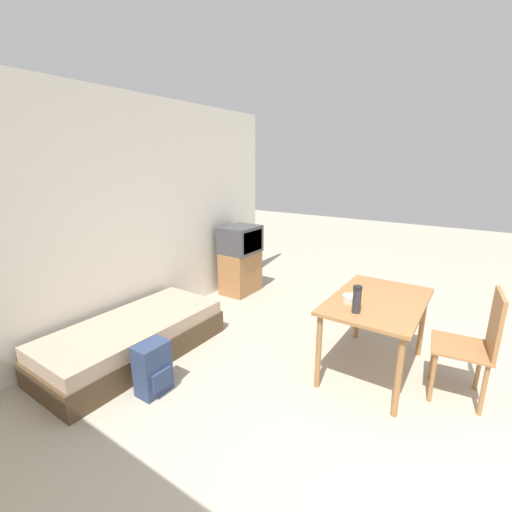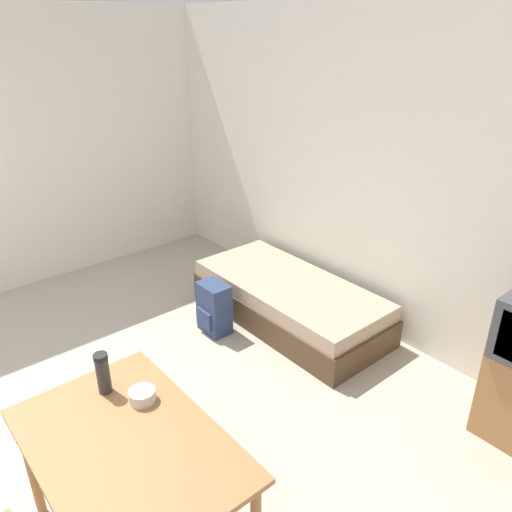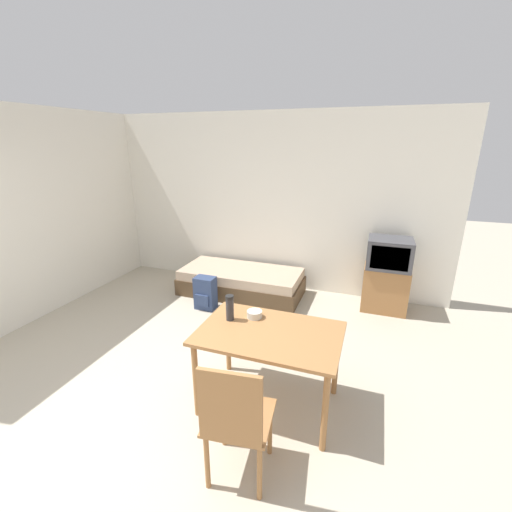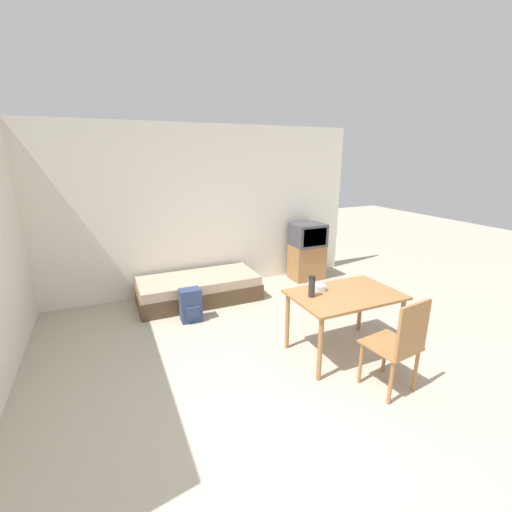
{
  "view_description": "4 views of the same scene",
  "coord_description": "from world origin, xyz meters",
  "px_view_note": "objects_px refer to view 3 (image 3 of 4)",
  "views": [
    {
      "loc": [
        -2.05,
        0.03,
        1.96
      ],
      "look_at": [
        0.7,
        1.88,
        1.05
      ],
      "focal_mm": 24.0,
      "sensor_mm": 36.0,
      "label": 1
    },
    {
      "loc": [
        2.74,
        0.08,
        2.51
      ],
      "look_at": [
        0.43,
        2.02,
        1.1
      ],
      "focal_mm": 35.0,
      "sensor_mm": 36.0,
      "label": 2
    },
    {
      "loc": [
        1.76,
        -1.69,
        2.26
      ],
      "look_at": [
        0.47,
        1.92,
        0.98
      ],
      "focal_mm": 24.0,
      "sensor_mm": 36.0,
      "label": 3
    },
    {
      "loc": [
        -1.35,
        -2.09,
        2.22
      ],
      "look_at": [
        0.34,
        1.66,
        1.01
      ],
      "focal_mm": 24.0,
      "sensor_mm": 36.0,
      "label": 4
    }
  ],
  "objects_px": {
    "mate_bowl": "(255,314)",
    "daybed": "(241,282)",
    "thermos_flask": "(230,307)",
    "backpack": "(205,293)",
    "tv": "(387,274)",
    "dining_table": "(269,341)",
    "wooden_chair": "(235,418)"
  },
  "relations": [
    {
      "from": "tv",
      "to": "dining_table",
      "type": "xyz_separation_m",
      "value": [
        -0.97,
        -2.3,
        0.12
      ]
    },
    {
      "from": "wooden_chair",
      "to": "thermos_flask",
      "type": "height_order",
      "value": "wooden_chair"
    },
    {
      "from": "mate_bowl",
      "to": "wooden_chair",
      "type": "bearing_deg",
      "value": -77.23
    },
    {
      "from": "thermos_flask",
      "to": "backpack",
      "type": "distance_m",
      "value": 1.85
    },
    {
      "from": "dining_table",
      "to": "thermos_flask",
      "type": "distance_m",
      "value": 0.46
    },
    {
      "from": "dining_table",
      "to": "backpack",
      "type": "distance_m",
      "value": 2.09
    },
    {
      "from": "tv",
      "to": "thermos_flask",
      "type": "distance_m",
      "value": 2.63
    },
    {
      "from": "daybed",
      "to": "wooden_chair",
      "type": "distance_m",
      "value": 3.17
    },
    {
      "from": "mate_bowl",
      "to": "backpack",
      "type": "xyz_separation_m",
      "value": [
        -1.21,
        1.3,
        -0.54
      ]
    },
    {
      "from": "tv",
      "to": "mate_bowl",
      "type": "relative_size",
      "value": 7.45
    },
    {
      "from": "thermos_flask",
      "to": "tv",
      "type": "bearing_deg",
      "value": 58.42
    },
    {
      "from": "dining_table",
      "to": "wooden_chair",
      "type": "relative_size",
      "value": 1.22
    },
    {
      "from": "wooden_chair",
      "to": "daybed",
      "type": "bearing_deg",
      "value": 111.36
    },
    {
      "from": "dining_table",
      "to": "thermos_flask",
      "type": "height_order",
      "value": "thermos_flask"
    },
    {
      "from": "dining_table",
      "to": "thermos_flask",
      "type": "relative_size",
      "value": 5.08
    },
    {
      "from": "daybed",
      "to": "mate_bowl",
      "type": "height_order",
      "value": "mate_bowl"
    },
    {
      "from": "tv",
      "to": "backpack",
      "type": "xyz_separation_m",
      "value": [
        -2.38,
        -0.81,
        -0.3
      ]
    },
    {
      "from": "dining_table",
      "to": "wooden_chair",
      "type": "height_order",
      "value": "wooden_chair"
    },
    {
      "from": "thermos_flask",
      "to": "mate_bowl",
      "type": "relative_size",
      "value": 1.7
    },
    {
      "from": "thermos_flask",
      "to": "dining_table",
      "type": "bearing_deg",
      "value": -11.22
    },
    {
      "from": "mate_bowl",
      "to": "backpack",
      "type": "bearing_deg",
      "value": 133.0
    },
    {
      "from": "daybed",
      "to": "backpack",
      "type": "relative_size",
      "value": 3.98
    },
    {
      "from": "daybed",
      "to": "dining_table",
      "type": "relative_size",
      "value": 1.56
    },
    {
      "from": "mate_bowl",
      "to": "daybed",
      "type": "bearing_deg",
      "value": 115.43
    },
    {
      "from": "daybed",
      "to": "dining_table",
      "type": "height_order",
      "value": "dining_table"
    },
    {
      "from": "thermos_flask",
      "to": "wooden_chair",
      "type": "bearing_deg",
      "value": -64.59
    },
    {
      "from": "thermos_flask",
      "to": "backpack",
      "type": "bearing_deg",
      "value": 125.76
    },
    {
      "from": "daybed",
      "to": "thermos_flask",
      "type": "xyz_separation_m",
      "value": [
        0.73,
        -2.05,
        0.67
      ]
    },
    {
      "from": "daybed",
      "to": "tv",
      "type": "height_order",
      "value": "tv"
    },
    {
      "from": "tv",
      "to": "mate_bowl",
      "type": "height_order",
      "value": "tv"
    },
    {
      "from": "mate_bowl",
      "to": "dining_table",
      "type": "bearing_deg",
      "value": -43.44
    },
    {
      "from": "dining_table",
      "to": "backpack",
      "type": "height_order",
      "value": "dining_table"
    }
  ]
}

